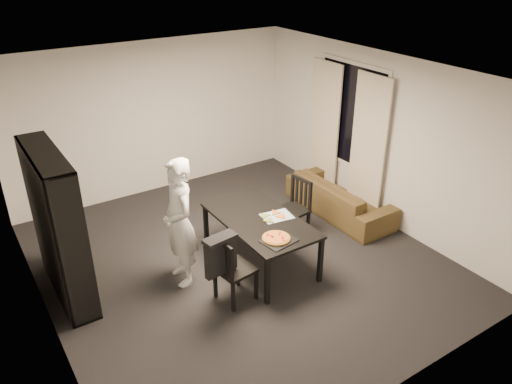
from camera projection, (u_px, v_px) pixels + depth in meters
room at (238, 176)px, 6.39m from camera, size 5.01×5.51×2.61m
window_pane at (351, 115)px, 7.96m from camera, size 0.02×1.40×1.60m
window_frame at (351, 115)px, 7.96m from camera, size 0.03×1.52×1.72m
curtain_left at (368, 147)px, 7.69m from camera, size 0.03×0.70×2.25m
curtain_right at (324, 128)px, 8.47m from camera, size 0.03×0.70×2.25m
bookshelf at (58, 226)px, 5.95m from camera, size 0.35×1.50×1.90m
dining_table at (260, 223)px, 6.65m from camera, size 0.92×1.66×0.69m
chair_left at (229, 266)px, 5.97m from camera, size 0.47×0.47×0.90m
chair_right at (296, 204)px, 7.38m from camera, size 0.48×0.48×0.90m
draped_jacket at (221, 254)px, 5.79m from camera, size 0.43×0.23×0.50m
person at (179, 223)px, 6.21m from camera, size 0.47×0.66×1.71m
baking_tray at (279, 241)px, 6.13m from camera, size 0.44×0.37×0.01m
pepperoni_pizza at (276, 238)px, 6.15m from camera, size 0.35×0.35×0.03m
kitchen_towel at (277, 216)px, 6.68m from camera, size 0.44×0.36×0.01m
pizza_slices at (272, 216)px, 6.66m from camera, size 0.40×0.35×0.01m
sofa at (340, 197)px, 8.07m from camera, size 0.76×1.94×0.57m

